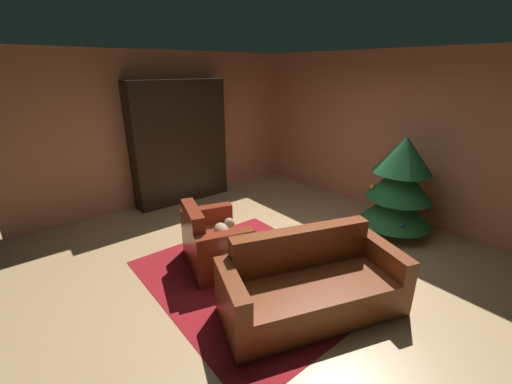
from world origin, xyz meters
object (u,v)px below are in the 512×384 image
book_stack_on_table (255,247)px  coffee_table (258,254)px  bookshelf_unit (186,144)px  couch_red (311,286)px  decorated_tree (399,185)px  bottle_on_table (275,241)px  armchair_red (214,243)px

book_stack_on_table → coffee_table: bearing=35.9°
bookshelf_unit → couch_red: (3.71, -0.56, -0.81)m
couch_red → book_stack_on_table: bearing=-168.3°
couch_red → decorated_tree: decorated_tree is taller
bookshelf_unit → couch_red: bookshelf_unit is taller
bookshelf_unit → decorated_tree: size_ratio=1.47×
bottle_on_table → decorated_tree: 2.28m
armchair_red → book_stack_on_table: (0.65, 0.17, 0.17)m
bottle_on_table → decorated_tree: (0.29, 2.24, 0.28)m
armchair_red → decorated_tree: decorated_tree is taller
couch_red → armchair_red: bearing=-167.0°
armchair_red → couch_red: armchair_red is taller
couch_red → bottle_on_table: 0.71m
couch_red → decorated_tree: 2.41m
book_stack_on_table → decorated_tree: bearing=81.7°
decorated_tree → bottle_on_table: bearing=-97.4°
couch_red → bookshelf_unit: bearing=171.4°
armchair_red → book_stack_on_table: size_ratio=6.18×
book_stack_on_table → couch_red: bearing=11.7°
couch_red → decorated_tree: bearing=99.1°
bookshelf_unit → bottle_on_table: bookshelf_unit is taller
couch_red → bottle_on_table: bearing=172.8°
book_stack_on_table → decorated_tree: (0.36, 2.48, 0.31)m
couch_red → bottle_on_table: size_ratio=9.03×
bookshelf_unit → book_stack_on_table: bearing=-13.4°
couch_red → coffee_table: couch_red is taller
book_stack_on_table → bookshelf_unit: bearing=166.6°
book_stack_on_table → decorated_tree: decorated_tree is taller
book_stack_on_table → bottle_on_table: size_ratio=0.82×
armchair_red → bottle_on_table: (0.72, 0.41, 0.21)m
bookshelf_unit → bottle_on_table: 3.13m
couch_red → book_stack_on_table: 0.77m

